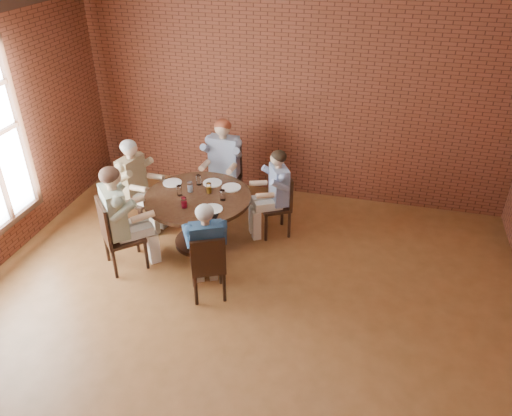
% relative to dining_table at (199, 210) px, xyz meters
% --- Properties ---
extents(floor, '(7.00, 7.00, 0.00)m').
position_rel_dining_table_xyz_m(floor, '(0.90, -1.72, -0.53)').
color(floor, brown).
rests_on(floor, ground).
extents(ceiling, '(7.00, 7.00, 0.00)m').
position_rel_dining_table_xyz_m(ceiling, '(0.90, -1.72, 2.87)').
color(ceiling, white).
rests_on(ceiling, wall_back).
extents(wall_back, '(7.00, 0.00, 7.00)m').
position_rel_dining_table_xyz_m(wall_back, '(0.90, 1.78, 1.17)').
color(wall_back, brown).
rests_on(wall_back, ground).
extents(dining_table, '(1.41, 1.41, 0.75)m').
position_rel_dining_table_xyz_m(dining_table, '(0.00, 0.00, 0.00)').
color(dining_table, black).
rests_on(dining_table, floor).
extents(chair_a, '(0.54, 0.54, 0.90)m').
position_rel_dining_table_xyz_m(chair_a, '(0.99, 0.55, -0.04)').
color(chair_a, black).
rests_on(chair_a, floor).
extents(diner_a, '(0.76, 0.72, 1.27)m').
position_rel_dining_table_xyz_m(diner_a, '(0.93, 0.51, 0.11)').
color(diner_a, '#375090').
rests_on(diner_a, floor).
extents(chair_b, '(0.46, 0.46, 0.97)m').
position_rel_dining_table_xyz_m(chair_b, '(0.01, 1.14, -0.00)').
color(chair_b, black).
rests_on(chair_b, floor).
extents(diner_b, '(0.57, 0.70, 1.40)m').
position_rel_dining_table_xyz_m(diner_b, '(0.01, 1.05, 0.17)').
color(diner_b, '#828DA6').
rests_on(diner_b, floor).
extents(chair_c, '(0.50, 0.50, 0.94)m').
position_rel_dining_table_xyz_m(chair_c, '(-1.08, 0.23, -0.02)').
color(chair_c, black).
rests_on(chair_c, floor).
extents(diner_c, '(0.74, 0.65, 1.33)m').
position_rel_dining_table_xyz_m(diner_c, '(-1.00, 0.21, 0.14)').
color(diner_c, brown).
rests_on(diner_c, floor).
extents(chair_d, '(0.66, 0.66, 0.98)m').
position_rel_dining_table_xyz_m(chair_d, '(-0.82, -0.76, -0.00)').
color(chair_d, black).
rests_on(chair_d, floor).
extents(diner_d, '(0.91, 0.90, 1.41)m').
position_rel_dining_table_xyz_m(diner_d, '(-0.75, -0.69, 0.18)').
color(diner_d, tan).
rests_on(diner_d, floor).
extents(chair_e, '(0.52, 0.52, 0.90)m').
position_rel_dining_table_xyz_m(chair_e, '(0.50, -1.04, -0.04)').
color(chair_e, black).
rests_on(chair_e, floor).
extents(diner_e, '(0.69, 0.75, 1.26)m').
position_rel_dining_table_xyz_m(diner_e, '(0.46, -0.97, 0.10)').
color(diner_e, navy).
rests_on(diner_e, floor).
extents(plate_a, '(0.26, 0.26, 0.01)m').
position_rel_dining_table_xyz_m(plate_a, '(0.37, 0.32, 0.23)').
color(plate_a, white).
rests_on(plate_a, dining_table).
extents(plate_b, '(0.26, 0.26, 0.01)m').
position_rel_dining_table_xyz_m(plate_b, '(0.08, 0.38, 0.23)').
color(plate_b, white).
rests_on(plate_b, dining_table).
extents(plate_c, '(0.26, 0.26, 0.01)m').
position_rel_dining_table_xyz_m(plate_c, '(-0.46, 0.25, 0.23)').
color(plate_c, white).
rests_on(plate_c, dining_table).
extents(plate_d, '(0.26, 0.26, 0.01)m').
position_rel_dining_table_xyz_m(plate_d, '(0.30, -0.28, 0.23)').
color(plate_d, white).
rests_on(plate_d, dining_table).
extents(glass_a, '(0.07, 0.07, 0.14)m').
position_rel_dining_table_xyz_m(glass_a, '(0.35, -0.01, 0.29)').
color(glass_a, white).
rests_on(glass_a, dining_table).
extents(glass_b, '(0.07, 0.07, 0.14)m').
position_rel_dining_table_xyz_m(glass_b, '(0.12, 0.12, 0.29)').
color(glass_b, white).
rests_on(glass_b, dining_table).
extents(glass_c, '(0.07, 0.07, 0.14)m').
position_rel_dining_table_xyz_m(glass_c, '(-0.09, 0.30, 0.29)').
color(glass_c, white).
rests_on(glass_c, dining_table).
extents(glass_d, '(0.07, 0.07, 0.14)m').
position_rel_dining_table_xyz_m(glass_d, '(-0.14, 0.09, 0.29)').
color(glass_d, white).
rests_on(glass_d, dining_table).
extents(glass_e, '(0.07, 0.07, 0.14)m').
position_rel_dining_table_xyz_m(glass_e, '(-0.24, -0.04, 0.29)').
color(glass_e, white).
rests_on(glass_e, dining_table).
extents(glass_f, '(0.07, 0.07, 0.14)m').
position_rel_dining_table_xyz_m(glass_f, '(-0.06, -0.32, 0.29)').
color(glass_f, white).
rests_on(glass_f, dining_table).
extents(smartphone, '(0.09, 0.16, 0.01)m').
position_rel_dining_table_xyz_m(smartphone, '(0.37, -0.40, 0.23)').
color(smartphone, black).
rests_on(smartphone, dining_table).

